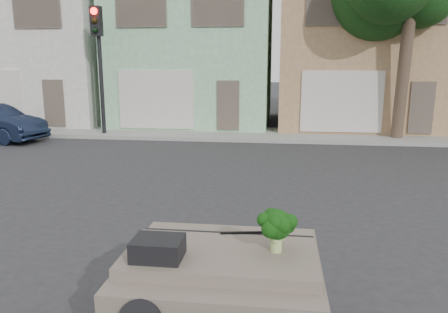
# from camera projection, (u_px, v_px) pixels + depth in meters

# --- Properties ---
(ground_plane) EXTENTS (120.00, 120.00, 0.00)m
(ground_plane) POSITION_uv_depth(u_px,v_px,m) (245.00, 236.00, 7.63)
(ground_plane) COLOR #303033
(ground_plane) RESTS_ON ground
(sidewalk) EXTENTS (40.00, 3.00, 0.15)m
(sidewalk) POSITION_uv_depth(u_px,v_px,m) (266.00, 135.00, 17.79)
(sidewalk) COLOR gray
(sidewalk) RESTS_ON ground
(townhouse_white) EXTENTS (7.20, 8.20, 7.55)m
(townhouse_white) POSITION_uv_depth(u_px,v_px,m) (54.00, 46.00, 22.25)
(townhouse_white) COLOR silver
(townhouse_white) RESTS_ON ground
(townhouse_mint) EXTENTS (7.20, 8.20, 7.55)m
(townhouse_mint) POSITION_uv_depth(u_px,v_px,m) (198.00, 45.00, 21.32)
(townhouse_mint) COLOR #95CD9F
(townhouse_mint) RESTS_ON ground
(townhouse_tan) EXTENTS (7.20, 8.20, 7.55)m
(townhouse_tan) POSITION_uv_depth(u_px,v_px,m) (356.00, 45.00, 20.39)
(townhouse_tan) COLOR tan
(townhouse_tan) RESTS_ON ground
(traffic_signal) EXTENTS (0.40, 0.40, 5.10)m
(traffic_signal) POSITION_uv_depth(u_px,v_px,m) (100.00, 73.00, 17.11)
(traffic_signal) COLOR black
(traffic_signal) RESTS_ON ground
(tree_near) EXTENTS (4.40, 4.00, 8.50)m
(tree_near) POSITION_uv_depth(u_px,v_px,m) (407.00, 26.00, 15.61)
(tree_near) COLOR #143712
(tree_near) RESTS_ON ground
(car_dashboard) EXTENTS (2.00, 1.80, 1.12)m
(car_dashboard) POSITION_uv_depth(u_px,v_px,m) (222.00, 296.00, 4.60)
(car_dashboard) COLOR #726558
(car_dashboard) RESTS_ON ground
(instrument_hump) EXTENTS (0.48, 0.38, 0.20)m
(instrument_hump) POSITION_uv_depth(u_px,v_px,m) (158.00, 248.00, 4.20)
(instrument_hump) COLOR black
(instrument_hump) RESTS_ON car_dashboard
(wiper_arm) EXTENTS (0.69, 0.15, 0.02)m
(wiper_arm) POSITION_uv_depth(u_px,v_px,m) (252.00, 232.00, 4.82)
(wiper_arm) COLOR black
(wiper_arm) RESTS_ON car_dashboard
(broccoli) EXTENTS (0.51, 0.51, 0.45)m
(broccoli) POSITION_uv_depth(u_px,v_px,m) (277.00, 230.00, 4.32)
(broccoli) COLOR black
(broccoli) RESTS_ON car_dashboard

